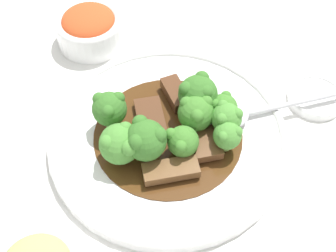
{
  "coord_description": "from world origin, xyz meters",
  "views": [
    {
      "loc": [
        -0.19,
        -0.3,
        0.51
      ],
      "look_at": [
        0.0,
        0.0,
        0.03
      ],
      "focal_mm": 50.0,
      "sensor_mm": 36.0,
      "label": 1
    }
  ],
  "objects_px": {
    "broccoli_floret_6": "(109,109)",
    "side_bowl_kimchi": "(89,28)",
    "broccoli_floret_8": "(227,135)",
    "broccoli_floret_0": "(196,113)",
    "broccoli_floret_1": "(198,94)",
    "serving_spoon": "(241,114)",
    "broccoli_floret_5": "(226,118)",
    "broccoli_floret_2": "(146,140)",
    "beef_strip_0": "(206,144)",
    "broccoli_floret_4": "(121,146)",
    "beef_strip_3": "(176,93)",
    "main_plate": "(168,137)",
    "broccoli_floret_3": "(180,142)",
    "broccoli_floret_7": "(223,107)",
    "beef_strip_2": "(171,170)",
    "beef_strip_1": "(150,118)",
    "sauce_dish": "(316,97)"
  },
  "relations": [
    {
      "from": "broccoli_floret_4",
      "to": "side_bowl_kimchi",
      "type": "distance_m",
      "value": 0.24
    },
    {
      "from": "broccoli_floret_6",
      "to": "broccoli_floret_8",
      "type": "xyz_separation_m",
      "value": [
        0.1,
        -0.11,
        -0.01
      ]
    },
    {
      "from": "main_plate",
      "to": "sauce_dish",
      "type": "height_order",
      "value": "main_plate"
    },
    {
      "from": "broccoli_floret_6",
      "to": "side_bowl_kimchi",
      "type": "bearing_deg",
      "value": 72.77
    },
    {
      "from": "broccoli_floret_5",
      "to": "main_plate",
      "type": "bearing_deg",
      "value": 148.35
    },
    {
      "from": "beef_strip_1",
      "to": "side_bowl_kimchi",
      "type": "distance_m",
      "value": 0.2
    },
    {
      "from": "broccoli_floret_1",
      "to": "broccoli_floret_3",
      "type": "distance_m",
      "value": 0.07
    },
    {
      "from": "broccoli_floret_4",
      "to": "sauce_dish",
      "type": "bearing_deg",
      "value": -9.05
    },
    {
      "from": "beef_strip_3",
      "to": "broccoli_floret_7",
      "type": "relative_size",
      "value": 1.38
    },
    {
      "from": "broccoli_floret_0",
      "to": "sauce_dish",
      "type": "xyz_separation_m",
      "value": [
        0.18,
        -0.04,
        -0.04
      ]
    },
    {
      "from": "broccoli_floret_2",
      "to": "side_bowl_kimchi",
      "type": "relative_size",
      "value": 0.59
    },
    {
      "from": "broccoli_floret_0",
      "to": "broccoli_floret_1",
      "type": "distance_m",
      "value": 0.03
    },
    {
      "from": "main_plate",
      "to": "beef_strip_3",
      "type": "height_order",
      "value": "beef_strip_3"
    },
    {
      "from": "beef_strip_0",
      "to": "broccoli_floret_0",
      "type": "xyz_separation_m",
      "value": [
        0.01,
        0.03,
        0.02
      ]
    },
    {
      "from": "main_plate",
      "to": "broccoli_floret_5",
      "type": "bearing_deg",
      "value": -31.65
    },
    {
      "from": "beef_strip_0",
      "to": "broccoli_floret_6",
      "type": "height_order",
      "value": "broccoli_floret_6"
    },
    {
      "from": "beef_strip_1",
      "to": "serving_spoon",
      "type": "relative_size",
      "value": 0.31
    },
    {
      "from": "broccoli_floret_5",
      "to": "broccoli_floret_8",
      "type": "distance_m",
      "value": 0.02
    },
    {
      "from": "beef_strip_1",
      "to": "sauce_dish",
      "type": "distance_m",
      "value": 0.24
    },
    {
      "from": "sauce_dish",
      "to": "broccoli_floret_1",
      "type": "bearing_deg",
      "value": 159.36
    },
    {
      "from": "broccoli_floret_6",
      "to": "broccoli_floret_8",
      "type": "distance_m",
      "value": 0.15
    },
    {
      "from": "broccoli_floret_3",
      "to": "broccoli_floret_8",
      "type": "relative_size",
      "value": 0.96
    },
    {
      "from": "broccoli_floret_3",
      "to": "broccoli_floret_7",
      "type": "height_order",
      "value": "same"
    },
    {
      "from": "broccoli_floret_3",
      "to": "broccoli_floret_0",
      "type": "bearing_deg",
      "value": 31.49
    },
    {
      "from": "broccoli_floret_2",
      "to": "broccoli_floret_7",
      "type": "relative_size",
      "value": 1.44
    },
    {
      "from": "broccoli_floret_6",
      "to": "side_bowl_kimchi",
      "type": "distance_m",
      "value": 0.19
    },
    {
      "from": "broccoli_floret_4",
      "to": "beef_strip_0",
      "type": "bearing_deg",
      "value": -21.78
    },
    {
      "from": "broccoli_floret_4",
      "to": "broccoli_floret_8",
      "type": "distance_m",
      "value": 0.13
    },
    {
      "from": "broccoli_floret_2",
      "to": "broccoli_floret_6",
      "type": "relative_size",
      "value": 1.09
    },
    {
      "from": "main_plate",
      "to": "beef_strip_3",
      "type": "distance_m",
      "value": 0.06
    },
    {
      "from": "beef_strip_2",
      "to": "serving_spoon",
      "type": "height_order",
      "value": "serving_spoon"
    },
    {
      "from": "broccoli_floret_4",
      "to": "broccoli_floret_6",
      "type": "xyz_separation_m",
      "value": [
        0.01,
        0.05,
        0.01
      ]
    },
    {
      "from": "broccoli_floret_2",
      "to": "broccoli_floret_8",
      "type": "relative_size",
      "value": 1.35
    },
    {
      "from": "beef_strip_1",
      "to": "broccoli_floret_6",
      "type": "xyz_separation_m",
      "value": [
        -0.05,
        0.02,
        0.03
      ]
    },
    {
      "from": "main_plate",
      "to": "broccoli_floret_1",
      "type": "height_order",
      "value": "broccoli_floret_1"
    },
    {
      "from": "beef_strip_3",
      "to": "broccoli_floret_6",
      "type": "bearing_deg",
      "value": 177.85
    },
    {
      "from": "beef_strip_0",
      "to": "beef_strip_1",
      "type": "bearing_deg",
      "value": 116.67
    },
    {
      "from": "broccoli_floret_2",
      "to": "broccoli_floret_7",
      "type": "distance_m",
      "value": 0.11
    },
    {
      "from": "broccoli_floret_5",
      "to": "broccoli_floret_8",
      "type": "relative_size",
      "value": 1.13
    },
    {
      "from": "side_bowl_kimchi",
      "to": "broccoli_floret_1",
      "type": "bearing_deg",
      "value": -76.17
    },
    {
      "from": "main_plate",
      "to": "serving_spoon",
      "type": "xyz_separation_m",
      "value": [
        0.1,
        -0.03,
        0.02
      ]
    },
    {
      "from": "beef_strip_3",
      "to": "broccoli_floret_0",
      "type": "height_order",
      "value": "broccoli_floret_0"
    },
    {
      "from": "beef_strip_3",
      "to": "main_plate",
      "type": "bearing_deg",
      "value": -131.78
    },
    {
      "from": "main_plate",
      "to": "beef_strip_1",
      "type": "height_order",
      "value": "beef_strip_1"
    },
    {
      "from": "beef_strip_2",
      "to": "broccoli_floret_7",
      "type": "bearing_deg",
      "value": 19.05
    },
    {
      "from": "beef_strip_0",
      "to": "beef_strip_2",
      "type": "distance_m",
      "value": 0.06
    },
    {
      "from": "main_plate",
      "to": "sauce_dish",
      "type": "xyz_separation_m",
      "value": [
        0.21,
        -0.05,
        -0.0
      ]
    },
    {
      "from": "broccoli_floret_8",
      "to": "broccoli_floret_5",
      "type": "bearing_deg",
      "value": 57.47
    },
    {
      "from": "broccoli_floret_4",
      "to": "broccoli_floret_6",
      "type": "distance_m",
      "value": 0.06
    },
    {
      "from": "serving_spoon",
      "to": "broccoli_floret_5",
      "type": "bearing_deg",
      "value": -163.84
    }
  ]
}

